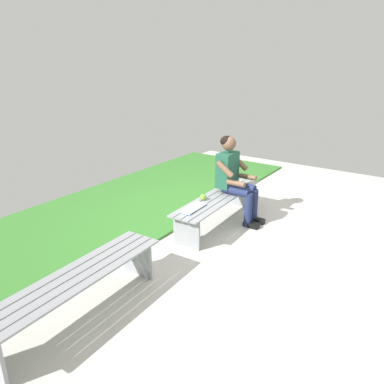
# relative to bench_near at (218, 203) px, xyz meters

# --- Properties ---
(ground_plane) EXTENTS (10.00, 7.00, 0.04)m
(ground_plane) POSITION_rel_bench_near_xyz_m (1.22, 1.00, -0.35)
(ground_plane) COLOR beige
(grass_strip) EXTENTS (9.00, 2.33, 0.03)m
(grass_strip) POSITION_rel_bench_near_xyz_m (1.22, -1.52, -0.31)
(grass_strip) COLOR #387A2D
(grass_strip) RESTS_ON ground
(bench_near) EXTENTS (1.87, 0.50, 0.42)m
(bench_near) POSITION_rel_bench_near_xyz_m (0.00, 0.00, 0.00)
(bench_near) COLOR gray
(bench_near) RESTS_ON ground
(bench_far) EXTENTS (1.90, 0.50, 0.42)m
(bench_far) POSITION_rel_bench_near_xyz_m (2.45, 0.00, 0.00)
(bench_far) COLOR gray
(bench_far) RESTS_ON ground
(person_seated) EXTENTS (0.50, 0.69, 1.23)m
(person_seated) POSITION_rel_bench_near_xyz_m (-0.27, 0.10, 0.34)
(person_seated) COLOR #1E513D
(person_seated) RESTS_ON ground
(apple) EXTENTS (0.09, 0.09, 0.09)m
(apple) POSITION_rel_bench_near_xyz_m (0.24, -0.10, 0.14)
(apple) COLOR #72B738
(apple) RESTS_ON bench_near
(book_open) EXTENTS (0.42, 0.18, 0.02)m
(book_open) POSITION_rel_bench_near_xyz_m (0.58, -0.02, 0.10)
(book_open) COLOR white
(book_open) RESTS_ON bench_near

